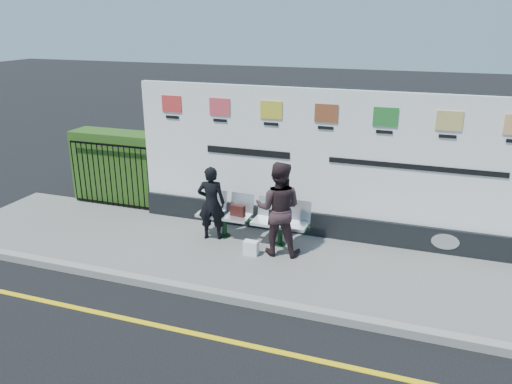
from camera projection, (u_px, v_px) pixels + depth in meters
ground at (230, 342)px, 7.16m from camera, size 80.00×80.00×0.00m
pavement at (280, 262)px, 9.36m from camera, size 14.00×3.00×0.12m
kerb at (253, 302)px, 8.02m from camera, size 14.00×0.18×0.14m
yellow_line at (230, 341)px, 7.15m from camera, size 14.00×0.10×0.01m
billboard at (324, 175)px, 9.96m from camera, size 8.00×0.30×3.00m
hedge at (121, 167)px, 12.08m from camera, size 2.35×0.70×1.70m
railing at (110, 175)px, 11.71m from camera, size 2.05×0.06×1.54m
bench at (252, 229)px, 10.04m from camera, size 2.30×0.64×0.49m
woman_left at (211, 203)px, 9.97m from camera, size 0.63×0.49×1.52m
woman_right at (278, 209)px, 9.29m from camera, size 0.96×0.79×1.81m
handbag_brown at (238, 210)px, 10.02m from camera, size 0.30×0.16×0.23m
carrier_bag_white at (251, 248)px, 9.47m from camera, size 0.28×0.17×0.28m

